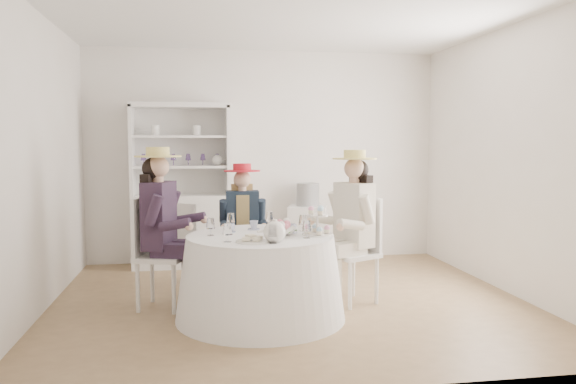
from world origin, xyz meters
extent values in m
plane|color=olive|center=(0.00, 0.00, 0.00)|extent=(4.50, 4.50, 0.00)
plane|color=white|center=(0.00, 0.00, 2.70)|extent=(4.50, 4.50, 0.00)
plane|color=silver|center=(0.00, 2.00, 1.35)|extent=(4.50, 0.00, 4.50)
plane|color=silver|center=(0.00, -2.00, 1.35)|extent=(4.50, 0.00, 4.50)
plane|color=silver|center=(-2.25, 0.00, 1.35)|extent=(0.00, 4.50, 4.50)
plane|color=silver|center=(2.25, 0.00, 1.35)|extent=(0.00, 4.50, 4.50)
cone|color=white|center=(-0.33, -0.46, 0.36)|extent=(1.47, 1.47, 0.71)
cylinder|color=white|center=(-0.33, -0.46, 0.72)|extent=(1.27, 1.27, 0.02)
cube|color=silver|center=(-1.06, 1.75, 0.44)|extent=(1.26, 0.74, 0.89)
cube|color=silver|center=(-1.06, 1.95, 1.43)|extent=(1.15, 0.35, 1.09)
cube|color=silver|center=(-1.06, 1.75, 1.97)|extent=(1.26, 0.74, 0.06)
cube|color=silver|center=(-1.63, 1.75, 1.43)|extent=(0.16, 0.44, 1.09)
cube|color=silver|center=(-0.49, 1.75, 1.43)|extent=(0.16, 0.44, 1.09)
cube|color=silver|center=(-1.06, 1.75, 1.23)|extent=(1.17, 0.67, 0.03)
cube|color=silver|center=(-1.06, 1.75, 1.60)|extent=(1.17, 0.67, 0.03)
sphere|color=white|center=(-0.62, 1.75, 1.31)|extent=(0.14, 0.14, 0.14)
cube|color=silver|center=(0.52, 1.72, 0.36)|extent=(0.58, 0.58, 0.73)
cylinder|color=black|center=(0.52, 1.72, 0.87)|extent=(0.36, 0.36, 0.29)
cube|color=silver|center=(-1.20, -0.03, 0.47)|extent=(0.53, 0.53, 0.04)
cylinder|color=silver|center=(-1.09, -0.24, 0.23)|extent=(0.04, 0.04, 0.46)
cylinder|color=silver|center=(-0.98, 0.08, 0.23)|extent=(0.04, 0.04, 0.46)
cylinder|color=silver|center=(-1.41, -0.14, 0.23)|extent=(0.04, 0.04, 0.46)
cylinder|color=silver|center=(-1.30, 0.19, 0.23)|extent=(0.04, 0.04, 0.46)
cube|color=silver|center=(-1.38, 0.03, 0.76)|extent=(0.15, 0.39, 0.53)
cube|color=black|center=(-1.22, -0.02, 0.86)|extent=(0.32, 0.43, 0.61)
cube|color=black|center=(-1.10, -0.16, 0.56)|extent=(0.38, 0.24, 0.13)
cylinder|color=black|center=(-0.96, -0.20, 0.24)|extent=(0.11, 0.11, 0.48)
cylinder|color=black|center=(-1.24, -0.24, 0.94)|extent=(0.20, 0.15, 0.29)
cube|color=black|center=(-1.05, 0.03, 0.56)|extent=(0.38, 0.24, 0.13)
cylinder|color=black|center=(-0.91, -0.02, 0.24)|extent=(0.11, 0.11, 0.48)
cylinder|color=black|center=(-1.11, 0.18, 0.94)|extent=(0.20, 0.15, 0.29)
cylinder|color=#D8A889|center=(-1.22, -0.02, 1.19)|extent=(0.09, 0.09, 0.08)
sphere|color=#D8A889|center=(-1.22, -0.02, 1.31)|extent=(0.20, 0.20, 0.20)
sphere|color=black|center=(-1.26, -0.01, 1.29)|extent=(0.20, 0.20, 0.20)
cube|color=black|center=(-1.30, 0.01, 1.04)|extent=(0.16, 0.27, 0.40)
cylinder|color=#DDCB6B|center=(-1.22, -0.02, 1.40)|extent=(0.42, 0.42, 0.01)
cylinder|color=#DDCB6B|center=(-1.22, -0.02, 1.44)|extent=(0.21, 0.21, 0.08)
cube|color=silver|center=(-0.41, 0.50, 0.42)|extent=(0.38, 0.38, 0.04)
cylinder|color=silver|center=(-0.56, 0.35, 0.20)|extent=(0.03, 0.03, 0.41)
cylinder|color=silver|center=(-0.27, 0.35, 0.20)|extent=(0.03, 0.03, 0.41)
cylinder|color=silver|center=(-0.55, 0.65, 0.20)|extent=(0.03, 0.03, 0.41)
cylinder|color=silver|center=(-0.26, 0.64, 0.20)|extent=(0.03, 0.03, 0.41)
cube|color=silver|center=(-0.40, 0.67, 0.67)|extent=(0.35, 0.04, 0.47)
cube|color=#1A2534|center=(-0.41, 0.52, 0.76)|extent=(0.34, 0.20, 0.54)
cube|color=tan|center=(-0.41, 0.52, 0.76)|extent=(0.14, 0.21, 0.47)
cube|color=#1A2534|center=(-0.50, 0.39, 0.49)|extent=(0.13, 0.32, 0.11)
cylinder|color=#1A2534|center=(-0.50, 0.26, 0.21)|extent=(0.09, 0.09, 0.43)
cylinder|color=#1A2534|center=(-0.60, 0.49, 0.83)|extent=(0.09, 0.16, 0.26)
cube|color=#1A2534|center=(-0.33, 0.38, 0.49)|extent=(0.13, 0.32, 0.11)
cylinder|color=#1A2534|center=(-0.33, 0.25, 0.21)|extent=(0.09, 0.09, 0.43)
cylinder|color=#1A2534|center=(-0.22, 0.47, 0.83)|extent=(0.09, 0.16, 0.26)
cylinder|color=#D8A889|center=(-0.41, 0.52, 1.05)|extent=(0.08, 0.08, 0.07)
sphere|color=#D8A889|center=(-0.41, 0.52, 1.15)|extent=(0.18, 0.18, 0.18)
sphere|color=tan|center=(-0.41, 0.56, 1.14)|extent=(0.18, 0.18, 0.18)
cube|color=tan|center=(-0.41, 0.59, 0.92)|extent=(0.23, 0.08, 0.35)
cylinder|color=red|center=(-0.41, 0.52, 1.24)|extent=(0.37, 0.37, 0.01)
cylinder|color=red|center=(-0.41, 0.52, 1.27)|extent=(0.19, 0.19, 0.07)
cube|color=silver|center=(0.58, -0.14, 0.47)|extent=(0.55, 0.55, 0.04)
cylinder|color=silver|center=(0.36, -0.07, 0.23)|extent=(0.04, 0.04, 0.46)
cylinder|color=silver|center=(0.50, -0.36, 0.23)|extent=(0.04, 0.04, 0.46)
cylinder|color=silver|center=(0.65, 0.08, 0.23)|extent=(0.04, 0.04, 0.46)
cylinder|color=silver|center=(0.80, -0.22, 0.23)|extent=(0.04, 0.04, 0.46)
cube|color=silver|center=(0.74, -0.06, 0.74)|extent=(0.20, 0.37, 0.52)
cube|color=silver|center=(0.60, -0.13, 0.85)|extent=(0.35, 0.43, 0.60)
cube|color=silver|center=(0.42, -0.11, 0.55)|extent=(0.38, 0.27, 0.12)
cylinder|color=silver|center=(0.29, -0.18, 0.24)|extent=(0.10, 0.10, 0.48)
cylinder|color=silver|center=(0.47, 0.04, 0.92)|extent=(0.20, 0.16, 0.28)
cube|color=silver|center=(0.51, -0.28, 0.55)|extent=(0.38, 0.27, 0.12)
cylinder|color=silver|center=(0.37, -0.34, 0.24)|extent=(0.10, 0.10, 0.48)
cylinder|color=silver|center=(0.65, -0.34, 0.92)|extent=(0.20, 0.16, 0.28)
cylinder|color=#D8A889|center=(0.60, -0.13, 1.17)|extent=(0.09, 0.09, 0.08)
sphere|color=#D8A889|center=(0.60, -0.13, 1.28)|extent=(0.20, 0.20, 0.20)
sphere|color=black|center=(0.64, -0.11, 1.27)|extent=(0.20, 0.20, 0.20)
cube|color=black|center=(0.67, -0.10, 1.02)|extent=(0.18, 0.26, 0.39)
cylinder|color=#DDCB6B|center=(0.60, -0.13, 1.38)|extent=(0.41, 0.41, 0.01)
cylinder|color=#DDCB6B|center=(0.60, -0.13, 1.42)|extent=(0.21, 0.21, 0.08)
cube|color=silver|center=(-0.91, 0.85, 0.41)|extent=(0.52, 0.52, 0.04)
cylinder|color=silver|center=(-0.71, 0.86, 0.20)|extent=(0.03, 0.03, 0.40)
cylinder|color=silver|center=(-0.93, 1.05, 0.20)|extent=(0.03, 0.03, 0.40)
cylinder|color=silver|center=(-0.90, 0.64, 0.20)|extent=(0.03, 0.03, 0.40)
cylinder|color=silver|center=(-1.12, 0.83, 0.20)|extent=(0.03, 0.03, 0.40)
cube|color=silver|center=(-1.02, 0.72, 0.66)|extent=(0.28, 0.25, 0.46)
imported|color=white|center=(-0.58, -0.28, 0.77)|extent=(0.12, 0.12, 0.07)
imported|color=white|center=(-0.36, -0.16, 0.77)|extent=(0.08, 0.08, 0.07)
imported|color=white|center=(-0.05, -0.40, 0.77)|extent=(0.11, 0.11, 0.07)
imported|color=white|center=(-0.12, -0.49, 0.76)|extent=(0.25, 0.25, 0.05)
sphere|color=pink|center=(-0.10, -0.55, 0.82)|extent=(0.07, 0.07, 0.07)
sphere|color=white|center=(-0.12, -0.50, 0.82)|extent=(0.07, 0.07, 0.07)
sphere|color=pink|center=(-0.17, -0.49, 0.82)|extent=(0.07, 0.07, 0.07)
sphere|color=white|center=(-0.21, -0.52, 0.82)|extent=(0.07, 0.07, 0.07)
sphere|color=pink|center=(-0.21, -0.57, 0.82)|extent=(0.07, 0.07, 0.07)
sphere|color=white|center=(-0.17, -0.60, 0.82)|extent=(0.07, 0.07, 0.07)
sphere|color=pink|center=(-0.12, -0.59, 0.82)|extent=(0.07, 0.07, 0.07)
sphere|color=white|center=(-0.26, -0.83, 0.81)|extent=(0.18, 0.18, 0.18)
cylinder|color=white|center=(-0.15, -0.83, 0.82)|extent=(0.11, 0.03, 0.09)
cylinder|color=white|center=(-0.26, -0.83, 0.90)|extent=(0.04, 0.04, 0.02)
cylinder|color=white|center=(-0.44, -0.80, 0.74)|extent=(0.26, 0.26, 0.01)
cube|color=beige|center=(-0.49, -0.83, 0.76)|extent=(0.06, 0.04, 0.03)
cube|color=beige|center=(-0.44, -0.80, 0.77)|extent=(0.07, 0.06, 0.03)
cube|color=beige|center=(-0.39, -0.78, 0.76)|extent=(0.07, 0.07, 0.03)
cube|color=beige|center=(-0.46, -0.76, 0.77)|extent=(0.07, 0.07, 0.03)
cube|color=beige|center=(-0.41, -0.85, 0.76)|extent=(0.07, 0.07, 0.03)
cylinder|color=white|center=(0.15, -0.55, 0.74)|extent=(0.26, 0.26, 0.01)
cylinder|color=white|center=(0.15, -0.55, 0.82)|extent=(0.02, 0.02, 0.17)
cylinder|color=white|center=(0.15, -0.55, 0.90)|extent=(0.19, 0.19, 0.01)
camera|label=1|loc=(-0.87, -5.23, 1.52)|focal=35.00mm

